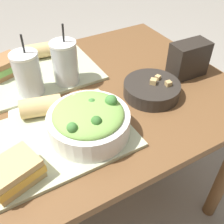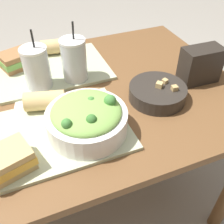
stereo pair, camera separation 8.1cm
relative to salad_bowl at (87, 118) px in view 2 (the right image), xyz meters
name	(u,v)px [view 2 (the right image)]	position (x,y,z in m)	size (l,w,h in m)	color
ground_plane	(89,200)	(0.02, 0.20, -0.78)	(12.00, 12.00, 0.00)	gray
dining_table	(80,116)	(0.02, 0.20, -0.17)	(1.21, 0.84, 0.72)	brown
tray_near	(56,133)	(-0.09, 0.03, -0.06)	(0.44, 0.31, 0.01)	#B2BC99
tray_far	(53,70)	(-0.02, 0.39, -0.06)	(0.44, 0.31, 0.01)	#B2BC99
salad_bowl	(87,118)	(0.00, 0.00, 0.00)	(0.24, 0.24, 0.11)	white
soup_bowl	(157,92)	(0.28, 0.07, -0.03)	(0.20, 0.20, 0.07)	#2D2823
sandwich_near	(7,161)	(-0.24, -0.06, -0.02)	(0.15, 0.13, 0.06)	tan
baguette_near	(46,101)	(-0.09, 0.15, -0.02)	(0.14, 0.09, 0.06)	tan
sandwich_far	(18,59)	(-0.15, 0.46, -0.02)	(0.16, 0.14, 0.06)	olive
baguette_far	(56,46)	(0.02, 0.51, -0.02)	(0.14, 0.08, 0.06)	tan
drink_cup_dark	(37,69)	(-0.09, 0.29, 0.02)	(0.09, 0.09, 0.22)	silver
drink_cup_red	(74,61)	(0.05, 0.29, 0.03)	(0.09, 0.09, 0.23)	silver
chip_bag	(200,65)	(0.48, 0.11, 0.01)	(0.15, 0.09, 0.14)	#28231E
napkin_folded	(34,102)	(-0.13, 0.21, -0.06)	(0.14, 0.12, 0.00)	silver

